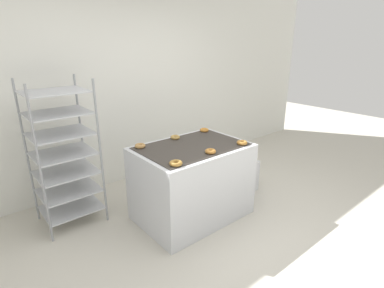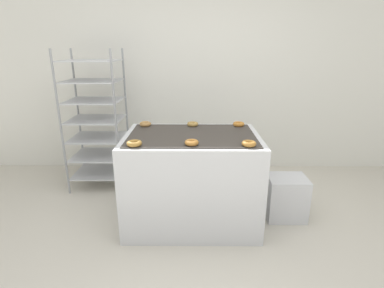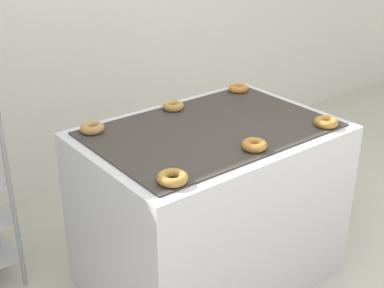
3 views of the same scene
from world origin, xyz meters
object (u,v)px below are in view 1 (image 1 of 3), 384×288
Objects in this scene: donut_near_right at (242,143)px; donut_far_center at (175,137)px; fryer_machine at (192,182)px; donut_far_right at (204,130)px; donut_far_left at (140,146)px; glaze_bin at (242,176)px; baking_rack_cart at (64,153)px; donut_near_left at (176,163)px; donut_near_center at (211,151)px.

donut_far_center is (-0.46, 0.64, -0.00)m from donut_near_right.
donut_far_center is at bearing 89.01° from fryer_machine.
donut_far_right is at bearing 0.22° from donut_far_center.
donut_near_right and donut_far_left have the same top height.
fryer_machine reaches higher than glaze_bin.
donut_near_left is at bearing -59.28° from baking_rack_cart.
fryer_machine is 0.74m from donut_far_left.
donut_near_center is at bearing -159.41° from glaze_bin.
donut_far_left reaches higher than donut_near_left.
donut_far_left is (-0.94, 0.64, 0.00)m from donut_near_right.
donut_far_center is at bearing 0.50° from donut_far_left.
donut_far_center is (0.00, 0.62, -0.00)m from donut_near_center.
donut_near_center is 1.00× the size of donut_far_right.
donut_near_center is (1.14, -1.11, 0.07)m from baking_rack_cart.
donut_near_center is (-0.94, -0.35, 0.69)m from glaze_bin.
donut_far_center is at bearing 163.91° from glaze_bin.
donut_near_center and donut_near_right have the same top height.
donut_far_left is 0.48m from donut_far_center.
baking_rack_cart is 1.25m from donut_far_center.
donut_far_center is (1.15, -0.49, 0.07)m from baking_rack_cart.
baking_rack_cart reaches higher than donut_near_left.
donut_near_right is at bearing -54.53° from donut_far_center.
fryer_machine is 0.73m from donut_near_left.
donut_far_center is 0.99× the size of donut_far_right.
donut_near_right is at bearing -0.02° from donut_near_left.
donut_near_left is 1.09× the size of donut_near_center.
baking_rack_cart is 13.11× the size of donut_near_left.
donut_far_left is at bearing -179.63° from donut_far_right.
baking_rack_cart is 14.39× the size of donut_far_center.
donut_far_center is (0.48, 0.00, -0.00)m from donut_far_left.
donut_near_right is (0.93, -0.00, 0.00)m from donut_near_left.
donut_near_right is at bearing -141.61° from glaze_bin.
baking_rack_cart reaches higher than donut_near_center.
donut_far_center is (-0.93, 0.27, 0.69)m from glaze_bin.
baking_rack_cart is 1.32m from donut_near_left.
donut_far_right is at bearing 52.81° from donut_near_center.
donut_near_left and donut_near_right have the same top height.
donut_near_center is 0.62m from donut_far_center.
baking_rack_cart is 0.84m from donut_far_left.
donut_near_left is 1.14m from donut_far_right.
donut_near_right is 0.65m from donut_far_right.
glaze_bin is at bearing -20.11° from baking_rack_cart.
donut_near_center is at bearing 177.15° from donut_near_right.
donut_near_left is 1.09× the size of donut_far_right.
donut_near_center is at bearing -44.25° from baking_rack_cart.
donut_near_right is 1.04× the size of donut_far_right.
donut_near_center is (0.47, 0.02, 0.00)m from donut_near_left.
baking_rack_cart is 1.69m from donut_far_right.
donut_near_center reaches higher than glaze_bin.
donut_far_right is (0.47, 0.62, -0.00)m from donut_near_center.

